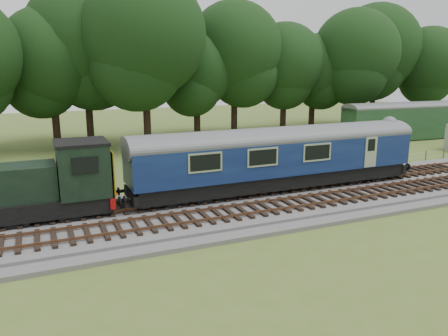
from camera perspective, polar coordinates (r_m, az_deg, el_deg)
name	(u,v)px	position (r m, az deg, el deg)	size (l,w,h in m)	color
ground	(253,206)	(24.68, 3.81, -4.96)	(120.00, 120.00, 0.00)	#506726
ballast	(253,203)	(24.62, 3.82, -4.58)	(70.00, 7.00, 0.35)	#4C4C4F
track_north	(242,192)	(25.75, 2.41, -3.20)	(67.20, 2.40, 0.21)	black
track_south	(267,207)	(23.21, 5.63, -5.11)	(67.20, 2.40, 0.21)	black
fence	(222,186)	(28.58, -0.29, -2.39)	(64.00, 0.12, 1.00)	#6B6054
tree_line	(154,144)	(44.83, -9.09, 3.17)	(70.00, 8.00, 18.00)	black
dmu_railcar	(278,153)	(26.31, 7.09, 1.98)	(18.05, 2.86, 3.88)	black
shunter_loco	(25,188)	(22.97, -24.57, -2.40)	(8.91, 2.60, 3.38)	black
worker	(113,199)	(22.68, -14.34, -3.91)	(0.59, 0.39, 1.63)	#EB5B0C
parked_coach	(409,119)	(50.60, 22.98, 5.93)	(15.40, 3.54, 3.90)	#1C3D21
shed	(388,124)	(52.75, 20.66, 5.35)	(3.61, 3.61, 2.47)	#1C3D21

